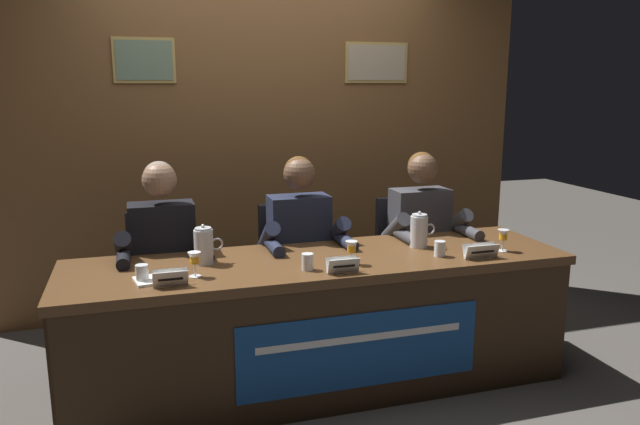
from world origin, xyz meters
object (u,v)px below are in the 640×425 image
juice_glass_left (194,260)px  water_cup_center (308,263)px  water_cup_left (142,274)px  panelist_center (303,244)px  juice_glass_center (351,248)px  water_pitcher_right_side (419,231)px  water_pitcher_left_side (204,246)px  chair_right (410,268)px  panelist_right (425,235)px  chair_center (295,278)px  document_stack_left (158,279)px  nameplate_left (170,278)px  panelist_left (164,255)px  nameplate_right (481,251)px  water_cup_right (440,250)px  nameplate_center (343,265)px  chair_left (165,291)px  conference_table (326,306)px  juice_glass_right (503,236)px

juice_glass_left → water_cup_center: 0.56m
water_cup_left → panelist_center: bearing=28.5°
water_cup_left → juice_glass_center: (1.04, -0.01, 0.05)m
water_pitcher_right_side → water_pitcher_left_side: bearing=178.8°
chair_right → panelist_right: 0.34m
chair_center → panelist_right: panelist_right is taller
document_stack_left → chair_right: bearing=22.8°
water_cup_left → water_pitcher_right_side: 1.54m
nameplate_left → water_cup_left: (-0.12, 0.10, -0.00)m
panelist_left → nameplate_right: panelist_left is taller
water_cup_left → water_cup_right: (1.55, -0.01, 0.00)m
water_cup_left → nameplate_right: (1.75, -0.11, 0.00)m
nameplate_left → juice_glass_left: 0.17m
water_pitcher_right_side → water_cup_left: bearing=-172.6°
water_cup_left → water_pitcher_left_side: bearing=35.2°
nameplate_center → panelist_right: (0.77, 0.64, -0.05)m
water_pitcher_left_side → document_stack_left: bearing=-138.7°
panelist_left → nameplate_center: panelist_left is taller
water_pitcher_right_side → chair_right: bearing=69.2°
panelist_left → panelist_right: 1.60m
juice_glass_center → water_pitcher_right_side: (0.49, 0.21, 0.01)m
chair_left → nameplate_center: (0.83, -0.84, 0.33)m
panelist_right → water_pitcher_left_side: size_ratio=5.84×
nameplate_right → water_cup_right: (-0.19, 0.10, -0.00)m
water_cup_right → chair_left: bearing=153.5°
water_cup_center → document_stack_left: (-0.73, 0.05, -0.03)m
panelist_left → chair_center: size_ratio=1.36×
conference_table → panelist_left: panelist_left is taller
juice_glass_left → document_stack_left: juice_glass_left is taller
nameplate_center → water_pitcher_left_side: size_ratio=0.77×
chair_right → nameplate_right: bearing=-88.3°
juice_glass_center → chair_right: (0.68, 0.71, -0.38)m
chair_right → nameplate_right: size_ratio=4.63×
nameplate_center → document_stack_left: size_ratio=0.69×
nameplate_left → chair_right: (1.60, 0.80, -0.33)m
chair_center → nameplate_center: 0.90m
conference_table → water_cup_left: (-0.92, -0.05, 0.27)m
water_cup_left → water_cup_center: (0.80, -0.04, 0.00)m
panelist_center → water_pitcher_left_side: bearing=-155.3°
juice_glass_left → nameplate_right: (1.50, -0.12, -0.05)m
panelist_left → nameplate_left: size_ratio=7.67×
water_cup_left → water_pitcher_left_side: size_ratio=0.40×
nameplate_right → juice_glass_right: (0.19, 0.09, 0.05)m
nameplate_right → chair_right: bearing=91.7°
nameplate_left → chair_center: bearing=45.2°
chair_right → water_cup_right: chair_right is taller
nameplate_right → document_stack_left: 1.68m
nameplate_left → chair_center: size_ratio=0.18×
panelist_center → nameplate_center: (0.03, -0.64, 0.05)m
water_cup_center → nameplate_right: bearing=-4.1°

